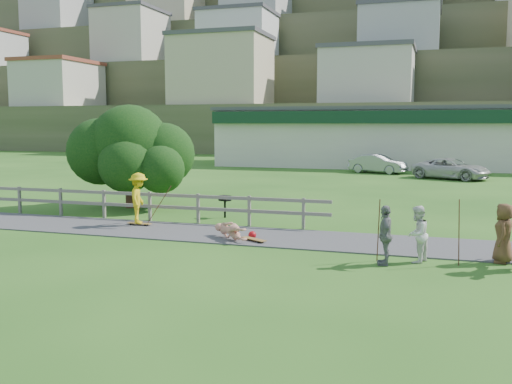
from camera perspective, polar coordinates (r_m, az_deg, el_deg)
ground at (r=17.58m, az=-4.07°, el=-5.24°), size 260.00×260.00×0.00m
path at (r=18.95m, az=-2.39°, el=-4.28°), size 34.00×3.00×0.04m
fence at (r=22.38m, az=-11.98°, el=-0.89°), size 15.05×0.10×1.10m
strip_mall at (r=50.97m, az=15.02°, el=5.38°), size 32.50×10.75×5.10m
hillside at (r=108.00m, az=14.49°, el=12.33°), size 220.00×67.00×47.50m
skater_rider at (r=20.89m, az=-11.66°, el=-0.88°), size 1.05×1.35×1.83m
skater_fallen at (r=18.12m, az=-2.53°, el=-3.90°), size 1.36×1.49×0.60m
spectator_a at (r=15.74m, az=15.81°, el=-4.08°), size 0.80×0.90×1.52m
spectator_b at (r=15.26m, az=12.80°, el=-4.23°), size 0.51×0.97×1.58m
spectator_c at (r=16.45m, az=23.52°, el=-3.80°), size 0.60×0.84×1.59m
car_silver at (r=43.61m, az=12.07°, el=2.78°), size 4.49×2.70×1.40m
car_white at (r=40.12m, az=18.94°, el=2.21°), size 5.49×4.14×1.39m
tree at (r=25.60m, az=-12.44°, el=2.42°), size 5.60×5.60×3.55m
bbq at (r=22.40m, az=-3.13°, el=-1.47°), size 0.50×0.45×0.88m
longboard_rider at (r=21.03m, az=-11.60°, el=-3.22°), size 0.93×0.27×0.10m
longboard_fallen at (r=17.82m, az=-0.21°, el=-4.88°), size 0.93×0.68×0.11m
helmet at (r=18.29m, az=-0.38°, el=-4.33°), size 0.26×0.26×0.26m
pole_rider at (r=20.96m, az=-9.69°, el=-0.89°), size 0.03×0.03×1.78m
pole_spec_left at (r=15.58m, az=12.14°, el=-3.78°), size 0.03×0.03×1.68m
pole_spec_right at (r=15.71m, az=19.64°, el=-3.84°), size 0.03×0.03×1.74m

